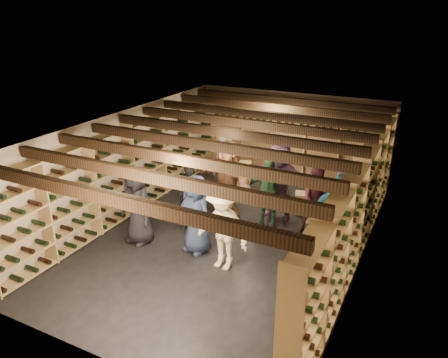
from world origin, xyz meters
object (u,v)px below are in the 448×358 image
person_7 (224,172)px  person_11 (279,180)px  person_8 (317,200)px  person_5 (228,180)px  person_3 (223,228)px  person_4 (337,214)px  person_0 (137,205)px  person_10 (268,192)px  crate_stack_right (306,203)px  crate_stack_left (241,174)px  person_6 (196,214)px  person_12 (343,203)px  crate_loose (319,221)px  person_1 (190,197)px

person_7 → person_11: size_ratio=1.02×
person_8 → person_11: 1.09m
person_5 → person_3: bearing=-43.6°
person_4 → person_5: (-2.56, 0.40, 0.10)m
person_0 → person_7: (0.84, 2.26, 0.11)m
person_3 → person_11: person_11 is taller
person_7 → person_3: bearing=-49.8°
person_7 → person_10: person_7 is taller
crate_stack_right → person_11: bearing=-141.0°
person_4 → crate_stack_right: bearing=118.7°
crate_stack_right → person_7: person_7 is taller
crate_stack_left → person_4: person_4 is taller
person_0 → person_6: person_0 is taller
person_12 → crate_loose: bearing=122.8°
person_1 → person_10: person_10 is taller
person_5 → person_12: size_ratio=1.11×
person_8 → person_11: person_11 is taller
crate_stack_left → person_4: bearing=-36.8°
crate_loose → person_11: (-0.99, -0.05, 0.84)m
crate_stack_right → person_7: bearing=-162.1°
crate_stack_right → person_12: person_12 is taller
person_4 → person_5: person_5 is taller
crate_loose → person_12: bearing=-41.5°
person_4 → person_7: (-2.88, 0.85, 0.10)m
crate_stack_right → person_1: person_1 is taller
person_0 → person_1: size_ratio=1.08×
person_11 → person_12: bearing=-11.3°
person_1 → person_10: size_ratio=0.94×
person_1 → person_4: person_4 is taller
person_7 → person_8: 2.34m
person_3 → person_7: size_ratio=0.88×
person_1 → person_12: size_ratio=0.91×
crate_loose → person_3: 2.88m
person_7 → person_11: 1.32m
person_10 → crate_stack_left: bearing=119.1°
crate_loose → person_11: person_11 is taller
person_4 → person_6: person_4 is taller
crate_stack_left → crate_loose: crate_stack_left is taller
crate_loose → person_5: bearing=-161.7°
person_1 → person_6: size_ratio=0.95×
person_1 → person_6: (0.57, -0.75, 0.04)m
person_6 → person_8: 2.65m
crate_stack_left → person_8: person_8 is taller
person_7 → person_10: bearing=-3.4°
person_1 → person_6: person_6 is taller
crate_stack_left → person_10: size_ratio=0.41×
person_3 → person_12: 2.66m
crate_stack_right → person_5: 1.99m
crate_stack_left → person_10: (1.49, -1.86, 0.48)m
crate_stack_left → person_6: size_ratio=0.42×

